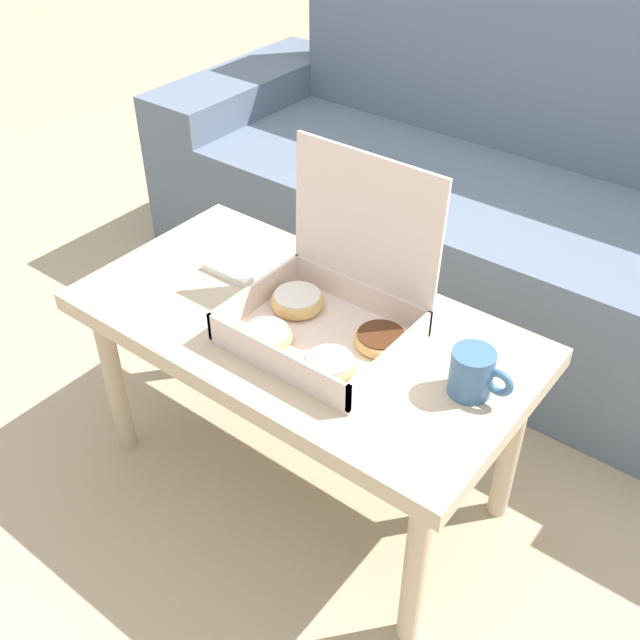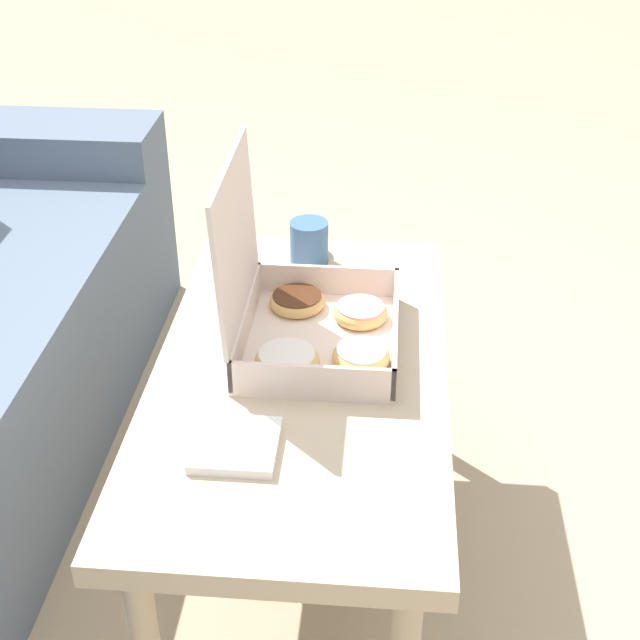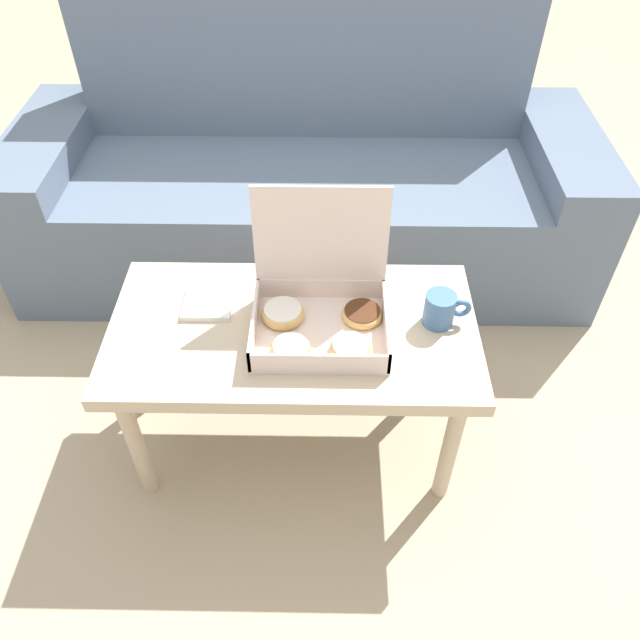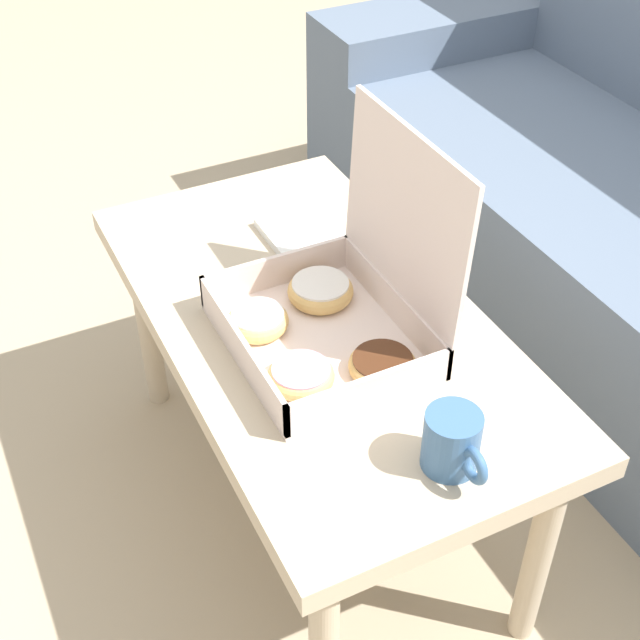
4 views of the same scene
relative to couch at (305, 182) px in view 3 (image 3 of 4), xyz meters
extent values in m
plane|color=tan|center=(0.00, -0.78, -0.32)|extent=(12.00, 12.00, 0.00)
cube|color=slate|center=(0.00, -0.15, -0.10)|extent=(1.61, 0.56, 0.44)
cube|color=slate|center=(0.00, 0.23, 0.16)|extent=(1.61, 0.20, 0.97)
cube|color=slate|center=(-0.92, -0.05, -0.05)|extent=(0.24, 0.76, 0.55)
cube|color=slate|center=(0.92, -0.05, -0.05)|extent=(0.24, 0.76, 0.55)
cube|color=#C6B293|center=(0.00, -0.91, 0.13)|extent=(0.95, 0.50, 0.04)
cylinder|color=#C6B293|center=(-0.41, -1.10, -0.11)|extent=(0.04, 0.04, 0.43)
cylinder|color=#C6B293|center=(0.41, -1.10, -0.11)|extent=(0.04, 0.04, 0.43)
cylinder|color=#C6B293|center=(-0.41, -0.72, -0.11)|extent=(0.04, 0.04, 0.43)
cylinder|color=#C6B293|center=(0.41, -0.72, -0.11)|extent=(0.04, 0.04, 0.43)
cube|color=silver|center=(0.07, -0.94, 0.15)|extent=(0.34, 0.27, 0.01)
cube|color=silver|center=(0.07, -1.07, 0.19)|extent=(0.34, 0.01, 0.06)
cube|color=silver|center=(0.07, -0.81, 0.19)|extent=(0.34, 0.01, 0.06)
cube|color=silver|center=(-0.09, -0.94, 0.19)|extent=(0.01, 0.27, 0.06)
cube|color=silver|center=(0.23, -0.94, 0.19)|extent=(0.01, 0.27, 0.06)
cube|color=silver|center=(0.07, -0.80, 0.35)|extent=(0.34, 0.02, 0.27)
torus|color=#E0B266|center=(0.14, -1.01, 0.17)|extent=(0.10, 0.10, 0.03)
cylinder|color=pink|center=(0.14, -1.01, 0.18)|extent=(0.09, 0.09, 0.01)
torus|color=#E0B266|center=(0.00, -1.02, 0.17)|extent=(0.10, 0.10, 0.03)
cylinder|color=white|center=(0.00, -1.02, 0.18)|extent=(0.08, 0.08, 0.01)
torus|color=#E0B266|center=(0.18, -0.89, 0.17)|extent=(0.10, 0.10, 0.03)
cylinder|color=#472614|center=(0.18, -0.89, 0.18)|extent=(0.09, 0.09, 0.01)
torus|color=#E0B266|center=(-0.03, -0.89, 0.17)|extent=(0.11, 0.11, 0.03)
cylinder|color=white|center=(-0.03, -0.89, 0.18)|extent=(0.10, 0.10, 0.02)
cylinder|color=#3D6693|center=(0.37, -0.89, 0.19)|extent=(0.08, 0.08, 0.09)
torus|color=#3D6693|center=(0.42, -0.89, 0.20)|extent=(0.05, 0.01, 0.05)
cube|color=white|center=(-0.23, -0.84, 0.16)|extent=(0.13, 0.13, 0.02)
camera|label=1|loc=(0.77, -1.84, 1.07)|focal=42.00mm
camera|label=2|loc=(-1.24, -1.05, 1.03)|focal=50.00mm
camera|label=3|loc=(0.09, -2.04, 1.28)|focal=35.00mm
camera|label=4|loc=(1.03, -1.41, 1.07)|focal=50.00mm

